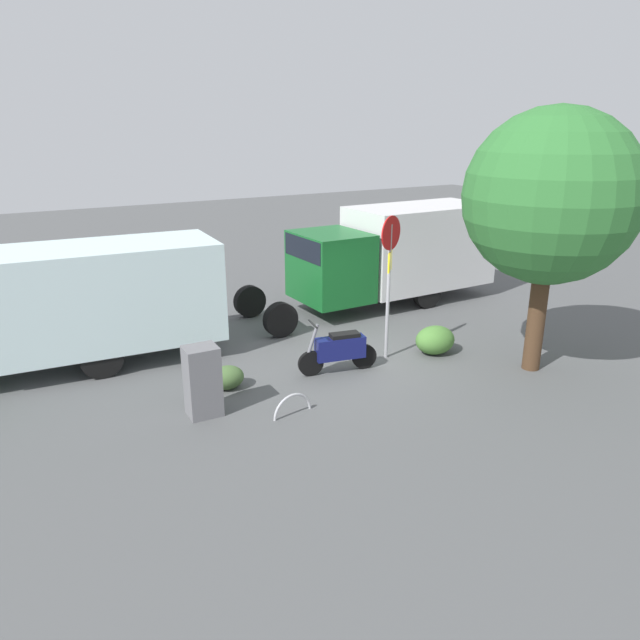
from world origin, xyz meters
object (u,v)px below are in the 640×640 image
(utility_cabinet, at_px, (203,381))
(bike_rack_hoop, at_px, (293,414))
(street_tree, at_px, (551,198))
(stop_sign, at_px, (390,265))
(box_truck_near, at_px, (394,251))
(motorcycle, at_px, (340,350))
(box_truck_far, at_px, (61,301))

(utility_cabinet, relative_size, bike_rack_hoop, 1.60)
(street_tree, bearing_deg, stop_sign, -41.60)
(stop_sign, xyz_separation_m, street_tree, (-2.42, 2.14, 1.56))
(box_truck_near, distance_m, motorcycle, 5.68)
(stop_sign, height_order, bike_rack_hoop, stop_sign)
(stop_sign, relative_size, utility_cabinet, 2.44)
(box_truck_near, distance_m, stop_sign, 4.55)
(street_tree, bearing_deg, bike_rack_hoop, -7.40)
(street_tree, bearing_deg, box_truck_far, -30.81)
(street_tree, bearing_deg, box_truck_near, -94.04)
(stop_sign, bearing_deg, street_tree, 138.40)
(utility_cabinet, bearing_deg, box_truck_near, -151.23)
(box_truck_near, height_order, street_tree, street_tree)
(motorcycle, height_order, stop_sign, stop_sign)
(bike_rack_hoop, bearing_deg, box_truck_near, -140.69)
(box_truck_near, bearing_deg, box_truck_far, 1.62)
(box_truck_far, height_order, motorcycle, box_truck_far)
(box_truck_far, bearing_deg, utility_cabinet, 120.47)
(box_truck_near, xyz_separation_m, stop_sign, (2.82, 3.52, 0.61))
(bike_rack_hoop, bearing_deg, motorcycle, -145.29)
(box_truck_far, height_order, stop_sign, stop_sign)
(box_truck_near, relative_size, box_truck_far, 0.91)
(stop_sign, distance_m, bike_rack_hoop, 4.15)
(motorcycle, relative_size, stop_sign, 0.54)
(box_truck_near, relative_size, utility_cabinet, 5.84)
(utility_cabinet, distance_m, bike_rack_hoop, 1.79)
(motorcycle, relative_size, bike_rack_hoop, 2.11)
(motorcycle, height_order, bike_rack_hoop, motorcycle)
(motorcycle, height_order, utility_cabinet, utility_cabinet)
(bike_rack_hoop, bearing_deg, street_tree, 172.60)
(box_truck_far, relative_size, motorcycle, 4.83)
(motorcycle, bearing_deg, box_truck_near, -127.28)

